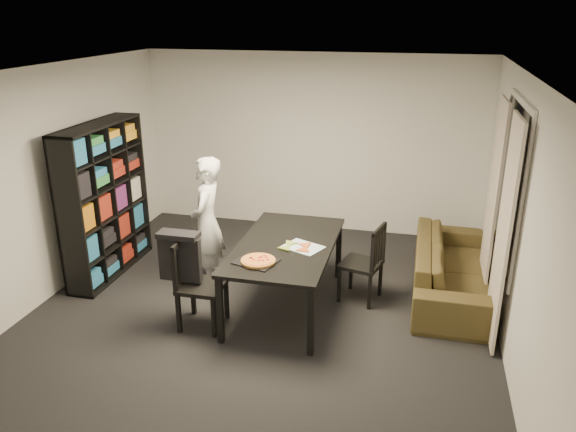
% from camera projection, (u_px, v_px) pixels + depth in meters
% --- Properties ---
extents(room, '(5.01, 5.51, 2.61)m').
position_uv_depth(room, '(259.00, 203.00, 5.74)').
color(room, black).
rests_on(room, ground).
extents(window_pane, '(0.02, 1.40, 1.60)m').
position_uv_depth(window_pane, '(511.00, 184.00, 5.66)').
color(window_pane, black).
rests_on(window_pane, room).
extents(window_frame, '(0.03, 1.52, 1.72)m').
position_uv_depth(window_frame, '(511.00, 184.00, 5.67)').
color(window_frame, white).
rests_on(window_frame, room).
extents(curtain_left, '(0.03, 0.70, 2.25)m').
position_uv_depth(curtain_left, '(503.00, 234.00, 5.33)').
color(curtain_left, beige).
rests_on(curtain_left, room).
extents(curtain_right, '(0.03, 0.70, 2.25)m').
position_uv_depth(curtain_right, '(493.00, 200.00, 6.28)').
color(curtain_right, beige).
rests_on(curtain_right, room).
extents(bookshelf, '(0.35, 1.50, 1.90)m').
position_uv_depth(bookshelf, '(105.00, 201.00, 6.88)').
color(bookshelf, black).
rests_on(bookshelf, room).
extents(dining_table, '(1.02, 1.83, 0.76)m').
position_uv_depth(dining_table, '(286.00, 249.00, 6.12)').
color(dining_table, black).
rests_on(dining_table, room).
extents(chair_left, '(0.45, 0.45, 0.96)m').
position_uv_depth(chair_left, '(193.00, 277.00, 5.81)').
color(chair_left, black).
rests_on(chair_left, room).
extents(chair_right, '(0.52, 0.52, 0.92)m').
position_uv_depth(chair_right, '(369.00, 259.00, 6.31)').
color(chair_right, black).
rests_on(chair_right, room).
extents(draped_jacket, '(0.45, 0.19, 0.53)m').
position_uv_depth(draped_jacket, '(180.00, 254.00, 5.75)').
color(draped_jacket, black).
rests_on(draped_jacket, chair_left).
extents(person, '(0.45, 0.62, 1.59)m').
position_uv_depth(person, '(207.00, 223.00, 6.61)').
color(person, silver).
rests_on(person, room).
extents(baking_tray, '(0.47, 0.42, 0.01)m').
position_uv_depth(baking_tray, '(256.00, 262.00, 5.65)').
color(baking_tray, black).
rests_on(baking_tray, dining_table).
extents(pepperoni_pizza, '(0.35, 0.35, 0.03)m').
position_uv_depth(pepperoni_pizza, '(258.00, 261.00, 5.63)').
color(pepperoni_pizza, '#A97031').
rests_on(pepperoni_pizza, dining_table).
extents(kitchen_towel, '(0.49, 0.44, 0.01)m').
position_uv_depth(kitchen_towel, '(303.00, 247.00, 6.00)').
color(kitchen_towel, white).
rests_on(kitchen_towel, dining_table).
extents(pizza_slices, '(0.40, 0.34, 0.01)m').
position_uv_depth(pizza_slices, '(296.00, 246.00, 5.99)').
color(pizza_slices, gold).
rests_on(pizza_slices, dining_table).
extents(sofa, '(0.84, 2.15, 0.63)m').
position_uv_depth(sofa, '(452.00, 268.00, 6.55)').
color(sofa, '#47411C').
rests_on(sofa, room).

